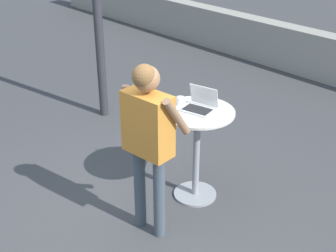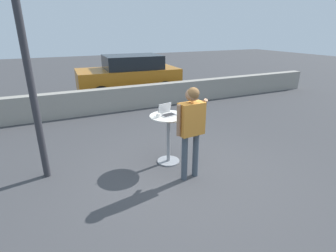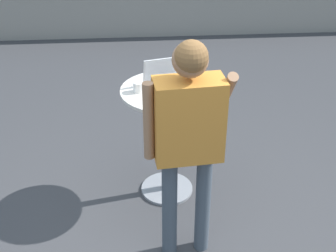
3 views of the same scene
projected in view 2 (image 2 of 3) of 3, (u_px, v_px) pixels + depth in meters
The scene contains 8 objects.
ground_plane at pixel (185, 178), 4.85m from camera, with size 50.00×50.00×0.00m, color #3D3D3F.
pavement_kerb at pixel (116, 99), 8.73m from camera, with size 17.02×0.35×0.78m.
cafe_table at pixel (168, 131), 5.21m from camera, with size 0.74×0.74×1.00m.
laptop at pixel (167, 113), 5.10m from camera, with size 0.36×0.32×0.22m.
coffee_mug at pixel (158, 115), 4.97m from camera, with size 0.11×0.08×0.08m.
standing_person at pixel (191, 122), 4.49m from camera, with size 0.59×0.40×1.70m.
parked_car_near_street at pixel (129, 75), 10.55m from camera, with size 4.07×2.18×1.62m.
street_lamp at pixel (19, 17), 3.96m from camera, with size 0.32×0.32×4.27m.
Camera 2 is at (-2.10, -3.66, 2.58)m, focal length 28.00 mm.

